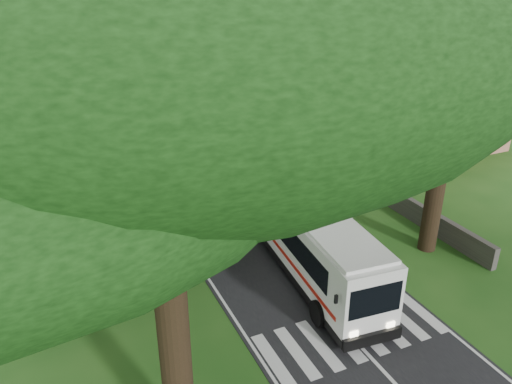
% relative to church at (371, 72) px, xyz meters
% --- Properties ---
extents(ground, '(140.00, 140.00, 0.00)m').
position_rel_church_xyz_m(ground, '(-17.86, -21.55, -4.91)').
color(ground, '#1C4B15').
rests_on(ground, ground).
extents(road, '(8.00, 120.00, 0.04)m').
position_rel_church_xyz_m(road, '(-17.86, 3.45, -4.90)').
color(road, black).
rests_on(road, ground).
extents(crosswalk, '(8.00, 3.00, 0.01)m').
position_rel_church_xyz_m(crosswalk, '(-17.86, -23.55, -4.91)').
color(crosswalk, silver).
rests_on(crosswalk, ground).
extents(property_wall, '(0.35, 50.00, 1.20)m').
position_rel_church_xyz_m(property_wall, '(-8.86, 2.45, -4.31)').
color(property_wall, '#383533').
rests_on(property_wall, ground).
extents(church, '(14.00, 24.00, 11.60)m').
position_rel_church_xyz_m(church, '(0.00, 0.00, 0.00)').
color(church, tan).
rests_on(church, ground).
extents(pole_near, '(1.60, 0.24, 8.00)m').
position_rel_church_xyz_m(pole_near, '(-12.36, -15.55, -0.73)').
color(pole_near, gray).
rests_on(pole_near, ground).
extents(pole_mid, '(1.60, 0.24, 8.00)m').
position_rel_church_xyz_m(pole_mid, '(-12.36, 4.45, -0.73)').
color(pole_mid, gray).
rests_on(pole_mid, ground).
extents(pole_far, '(1.60, 0.24, 8.00)m').
position_rel_church_xyz_m(pole_far, '(-12.36, 24.45, -0.73)').
color(pole_far, gray).
rests_on(pole_far, ground).
extents(tree_l_near, '(15.41, 15.41, 15.62)m').
position_rel_church_xyz_m(tree_l_near, '(-25.36, -25.55, 7.33)').
color(tree_l_near, black).
rests_on(tree_l_near, ground).
extents(tree_l_mida, '(15.88, 15.88, 14.66)m').
position_rel_church_xyz_m(tree_l_mida, '(-25.86, -9.55, 6.30)').
color(tree_l_mida, black).
rests_on(tree_l_mida, ground).
extents(tree_r_near, '(13.75, 13.75, 15.11)m').
position_rel_church_xyz_m(tree_r_near, '(-10.36, -19.55, 7.12)').
color(tree_r_near, black).
rests_on(tree_r_near, ground).
extents(coach_bus, '(3.59, 12.16, 3.53)m').
position_rel_church_xyz_m(coach_bus, '(-17.06, -18.49, -3.01)').
color(coach_bus, white).
rests_on(coach_bus, ground).
extents(distant_car_a, '(2.67, 4.44, 1.42)m').
position_rel_church_xyz_m(distant_car_a, '(-20.86, 19.67, -4.17)').
color(distant_car_a, '#A9AAAE').
rests_on(distant_car_a, road).
extents(distant_car_b, '(2.71, 4.66, 1.45)m').
position_rel_church_xyz_m(distant_car_b, '(-19.88, 26.14, -4.15)').
color(distant_car_b, navy).
rests_on(distant_car_b, road).
extents(pedestrian, '(0.58, 0.77, 1.91)m').
position_rel_church_xyz_m(pedestrian, '(-23.48, -10.77, -3.95)').
color(pedestrian, black).
rests_on(pedestrian, ground).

